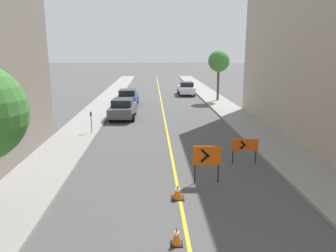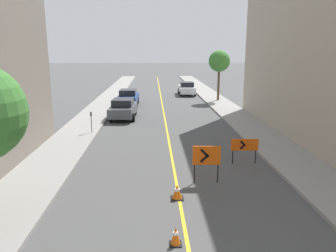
{
  "view_description": "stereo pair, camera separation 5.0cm",
  "coord_description": "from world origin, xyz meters",
  "px_view_note": "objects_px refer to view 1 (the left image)",
  "views": [
    {
      "loc": [
        -0.97,
        1.32,
        5.27
      ],
      "look_at": [
        -0.07,
        19.83,
        1.0
      ],
      "focal_mm": 35.0,
      "sensor_mm": 36.0,
      "label": 1
    },
    {
      "loc": [
        -0.92,
        1.32,
        5.27
      ],
      "look_at": [
        -0.07,
        19.83,
        1.0
      ],
      "focal_mm": 35.0,
      "sensor_mm": 36.0,
      "label": 2
    }
  ],
  "objects_px": {
    "arrow_barricade_primary": "(207,157)",
    "arrow_barricade_secondary": "(245,146)",
    "traffic_cone_fourth": "(178,192)",
    "parked_car_curb_near": "(123,108)",
    "parked_car_curb_far": "(186,88)",
    "parking_meter_near_curb": "(91,118)",
    "street_tree_right_near": "(219,61)",
    "traffic_cone_third": "(177,236)",
    "parked_car_curb_mid": "(128,97)"
  },
  "relations": [
    {
      "from": "traffic_cone_third",
      "to": "parked_car_curb_near",
      "type": "xyz_separation_m",
      "value": [
        -2.95,
        17.61,
        0.53
      ]
    },
    {
      "from": "parking_meter_near_curb",
      "to": "parked_car_curb_mid",
      "type": "bearing_deg",
      "value": 82.44
    },
    {
      "from": "arrow_barricade_primary",
      "to": "arrow_barricade_secondary",
      "type": "xyz_separation_m",
      "value": [
        2.19,
        2.25,
        -0.22
      ]
    },
    {
      "from": "parked_car_curb_far",
      "to": "street_tree_right_near",
      "type": "distance_m",
      "value": 6.97
    },
    {
      "from": "parked_car_curb_near",
      "to": "street_tree_right_near",
      "type": "xyz_separation_m",
      "value": [
        9.27,
        8.48,
        3.38
      ]
    },
    {
      "from": "parked_car_curb_near",
      "to": "parking_meter_near_curb",
      "type": "distance_m",
      "value": 5.37
    },
    {
      "from": "arrow_barricade_secondary",
      "to": "parked_car_curb_mid",
      "type": "bearing_deg",
      "value": 112.27
    },
    {
      "from": "arrow_barricade_secondary",
      "to": "parked_car_curb_mid",
      "type": "height_order",
      "value": "parked_car_curb_mid"
    },
    {
      "from": "traffic_cone_fourth",
      "to": "arrow_barricade_primary",
      "type": "relative_size",
      "value": 0.35
    },
    {
      "from": "parking_meter_near_curb",
      "to": "arrow_barricade_secondary",
      "type": "bearing_deg",
      "value": -35.66
    },
    {
      "from": "parked_car_curb_far",
      "to": "street_tree_right_near",
      "type": "relative_size",
      "value": 0.83
    },
    {
      "from": "arrow_barricade_primary",
      "to": "parked_car_curb_far",
      "type": "relative_size",
      "value": 0.36
    },
    {
      "from": "arrow_barricade_primary",
      "to": "parked_car_curb_mid",
      "type": "relative_size",
      "value": 0.36
    },
    {
      "from": "arrow_barricade_secondary",
      "to": "parked_car_curb_far",
      "type": "xyz_separation_m",
      "value": [
        -0.21,
        24.95,
        -0.08
      ]
    },
    {
      "from": "arrow_barricade_secondary",
      "to": "parked_car_curb_near",
      "type": "height_order",
      "value": "parked_car_curb_near"
    },
    {
      "from": "traffic_cone_third",
      "to": "parked_car_curb_near",
      "type": "relative_size",
      "value": 0.12
    },
    {
      "from": "arrow_barricade_primary",
      "to": "arrow_barricade_secondary",
      "type": "height_order",
      "value": "arrow_barricade_primary"
    },
    {
      "from": "traffic_cone_fourth",
      "to": "parked_car_curb_mid",
      "type": "distance_m",
      "value": 21.33
    },
    {
      "from": "traffic_cone_fourth",
      "to": "arrow_barricade_primary",
      "type": "height_order",
      "value": "arrow_barricade_primary"
    },
    {
      "from": "street_tree_right_near",
      "to": "traffic_cone_fourth",
      "type": "bearing_deg",
      "value": -104.64
    },
    {
      "from": "parked_car_curb_mid",
      "to": "parking_meter_near_curb",
      "type": "relative_size",
      "value": 3.22
    },
    {
      "from": "parking_meter_near_curb",
      "to": "street_tree_right_near",
      "type": "relative_size",
      "value": 0.26
    },
    {
      "from": "parked_car_curb_near",
      "to": "arrow_barricade_primary",
      "type": "bearing_deg",
      "value": -67.92
    },
    {
      "from": "parked_car_curb_mid",
      "to": "parked_car_curb_far",
      "type": "xyz_separation_m",
      "value": [
        6.53,
        7.54,
        0.0
      ]
    },
    {
      "from": "parked_car_curb_far",
      "to": "street_tree_right_near",
      "type": "height_order",
      "value": "street_tree_right_near"
    },
    {
      "from": "parked_car_curb_near",
      "to": "parked_car_curb_mid",
      "type": "height_order",
      "value": "same"
    },
    {
      "from": "traffic_cone_fourth",
      "to": "parked_car_curb_near",
      "type": "relative_size",
      "value": 0.12
    },
    {
      "from": "parked_car_curb_near",
      "to": "arrow_barricade_secondary",
      "type": "bearing_deg",
      "value": -55.44
    },
    {
      "from": "traffic_cone_fourth",
      "to": "parked_car_curb_mid",
      "type": "relative_size",
      "value": 0.12
    },
    {
      "from": "traffic_cone_third",
      "to": "parked_car_curb_far",
      "type": "bearing_deg",
      "value": 83.63
    },
    {
      "from": "arrow_barricade_secondary",
      "to": "street_tree_right_near",
      "type": "distance_m",
      "value": 19.97
    },
    {
      "from": "arrow_barricade_secondary",
      "to": "parking_meter_near_curb",
      "type": "distance_m",
      "value": 10.17
    },
    {
      "from": "traffic_cone_third",
      "to": "arrow_barricade_secondary",
      "type": "xyz_separation_m",
      "value": [
        3.72,
        6.56,
        0.62
      ]
    },
    {
      "from": "parked_car_curb_far",
      "to": "parked_car_curb_mid",
      "type": "bearing_deg",
      "value": -130.51
    },
    {
      "from": "traffic_cone_fourth",
      "to": "arrow_barricade_secondary",
      "type": "xyz_separation_m",
      "value": [
        3.47,
        3.66,
        0.62
      ]
    },
    {
      "from": "parked_car_curb_far",
      "to": "traffic_cone_fourth",
      "type": "bearing_deg",
      "value": -96.1
    },
    {
      "from": "traffic_cone_third",
      "to": "arrow_barricade_primary",
      "type": "xyz_separation_m",
      "value": [
        1.54,
        4.31,
        0.84
      ]
    },
    {
      "from": "traffic_cone_fourth",
      "to": "parking_meter_near_curb",
      "type": "relative_size",
      "value": 0.4
    },
    {
      "from": "parked_car_curb_near",
      "to": "parking_meter_near_curb",
      "type": "relative_size",
      "value": 3.25
    },
    {
      "from": "traffic_cone_fourth",
      "to": "parked_car_curb_near",
      "type": "distance_m",
      "value": 15.07
    },
    {
      "from": "parked_car_curb_near",
      "to": "parked_car_curb_far",
      "type": "bearing_deg",
      "value": 68.43
    },
    {
      "from": "traffic_cone_third",
      "to": "parking_meter_near_curb",
      "type": "relative_size",
      "value": 0.4
    },
    {
      "from": "parked_car_curb_near",
      "to": "parking_meter_near_curb",
      "type": "height_order",
      "value": "parked_car_curb_near"
    },
    {
      "from": "traffic_cone_third",
      "to": "parking_meter_near_curb",
      "type": "xyz_separation_m",
      "value": [
        -4.54,
        12.49,
        0.84
      ]
    },
    {
      "from": "arrow_barricade_primary",
      "to": "parked_car_curb_far",
      "type": "distance_m",
      "value": 27.27
    },
    {
      "from": "traffic_cone_fourth",
      "to": "arrow_barricade_primary",
      "type": "xyz_separation_m",
      "value": [
        1.28,
        1.42,
        0.84
      ]
    },
    {
      "from": "traffic_cone_third",
      "to": "street_tree_right_near",
      "type": "distance_m",
      "value": 27.12
    },
    {
      "from": "arrow_barricade_secondary",
      "to": "parked_car_curb_far",
      "type": "bearing_deg",
      "value": 91.58
    },
    {
      "from": "parked_car_curb_near",
      "to": "parking_meter_near_curb",
      "type": "bearing_deg",
      "value": -103.78
    },
    {
      "from": "traffic_cone_fourth",
      "to": "parking_meter_near_curb",
      "type": "height_order",
      "value": "parking_meter_near_curb"
    }
  ]
}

